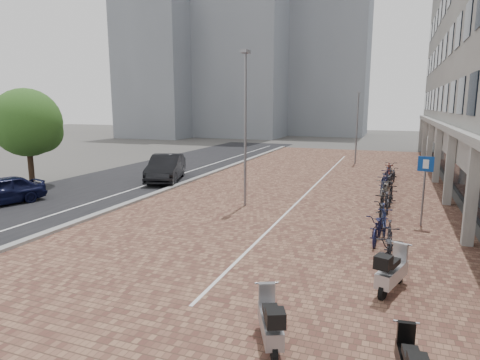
# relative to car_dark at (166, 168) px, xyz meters

# --- Properties ---
(ground) EXTENTS (140.00, 140.00, 0.00)m
(ground) POSITION_rel_car_dark_xyz_m (6.66, -10.74, -0.81)
(ground) COLOR #474442
(ground) RESTS_ON ground
(plaza_brick) EXTENTS (14.50, 42.00, 0.04)m
(plaza_brick) POSITION_rel_car_dark_xyz_m (8.66, 1.26, -0.80)
(plaza_brick) COLOR brown
(plaza_brick) RESTS_ON ground
(street_asphalt) EXTENTS (8.00, 50.00, 0.03)m
(street_asphalt) POSITION_rel_car_dark_xyz_m (-2.34, 1.26, -0.80)
(street_asphalt) COLOR black
(street_asphalt) RESTS_ON ground
(curb) EXTENTS (0.35, 42.00, 0.14)m
(curb) POSITION_rel_car_dark_xyz_m (1.56, 1.26, -0.74)
(curb) COLOR gray
(curb) RESTS_ON ground
(lane_line) EXTENTS (0.12, 44.00, 0.00)m
(lane_line) POSITION_rel_car_dark_xyz_m (-0.34, 1.26, -0.79)
(lane_line) COLOR white
(lane_line) RESTS_ON street_asphalt
(parking_line) EXTENTS (0.10, 30.00, 0.00)m
(parking_line) POSITION_rel_car_dark_xyz_m (8.86, 1.26, -0.77)
(parking_line) COLOR white
(parking_line) RESTS_ON plaza_brick
(bg_towers) EXTENTS (33.00, 23.00, 32.00)m
(bg_towers) POSITION_rel_car_dark_xyz_m (-7.67, 38.20, 13.16)
(bg_towers) COLOR gray
(bg_towers) RESTS_ON ground
(car_dark) EXTENTS (3.28, 5.20, 1.62)m
(car_dark) POSITION_rel_car_dark_xyz_m (0.00, 0.00, 0.00)
(car_dark) COLOR black
(car_dark) RESTS_ON ground
(scooter_front) EXTENTS (1.01, 1.74, 1.14)m
(scooter_front) POSITION_rel_car_dark_xyz_m (13.16, -11.23, -0.24)
(scooter_front) COLOR #B0B1B6
(scooter_front) RESTS_ON ground
(scooter_back) EXTENTS (1.09, 1.62, 1.07)m
(scooter_back) POSITION_rel_car_dark_xyz_m (11.00, -14.52, -0.27)
(scooter_back) COLOR gray
(scooter_back) RESTS_ON ground
(parking_sign) EXTENTS (0.56, 0.15, 2.70)m
(parking_sign) POSITION_rel_car_dark_xyz_m (14.16, -4.85, 1.04)
(parking_sign) COLOR slate
(parking_sign) RESTS_ON ground
(lamp_near) EXTENTS (0.12, 0.12, 6.87)m
(lamp_near) POSITION_rel_car_dark_xyz_m (6.74, -4.29, 2.63)
(lamp_near) COLOR gray
(lamp_near) RESTS_ON ground
(lamp_far) EXTENTS (0.12, 0.12, 5.56)m
(lamp_far) POSITION_rel_car_dark_xyz_m (10.20, 11.64, 1.97)
(lamp_far) COLOR gray
(lamp_far) RESTS_ON ground
(street_tree) EXTENTS (3.81, 3.81, 5.54)m
(street_tree) POSITION_rel_car_dark_xyz_m (-6.25, -4.09, 2.71)
(street_tree) COLOR #382619
(street_tree) RESTS_ON ground
(bike_row) EXTENTS (1.25, 18.10, 1.05)m
(bike_row) POSITION_rel_car_dark_xyz_m (12.85, -1.69, -0.29)
(bike_row) COLOR black
(bike_row) RESTS_ON ground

